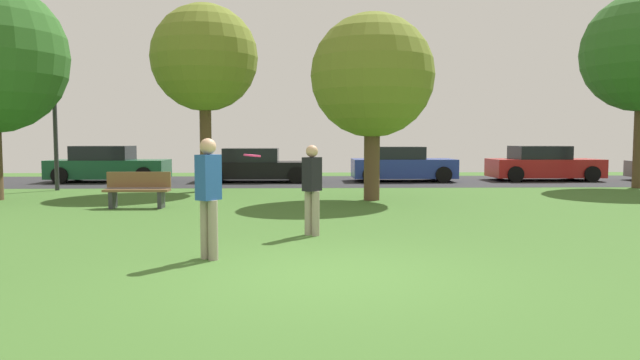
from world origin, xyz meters
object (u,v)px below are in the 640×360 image
(street_lamp_post, at_px, (55,123))
(person_thrower, at_px, (209,192))
(frisbee_disc, at_px, (252,155))
(parked_car_green, at_px, (108,165))
(park_bench, at_px, (138,190))
(parked_car_red, at_px, (543,165))
(maple_tree_near, at_px, (205,59))
(parked_car_blue, at_px, (402,165))
(birch_tree_lone, at_px, (372,76))
(person_catcher, at_px, (312,186))
(parked_car_black, at_px, (256,166))

(street_lamp_post, bearing_deg, person_thrower, -58.30)
(frisbee_disc, relative_size, street_lamp_post, 0.06)
(parked_car_green, bearing_deg, park_bench, -67.18)
(parked_car_green, xyz_separation_m, parked_car_red, (17.81, 0.23, -0.00))
(maple_tree_near, relative_size, parked_car_blue, 1.48)
(frisbee_disc, xyz_separation_m, parked_car_blue, (4.84, 14.22, -0.83))
(parked_car_blue, relative_size, street_lamp_post, 0.92)
(frisbee_disc, xyz_separation_m, parked_car_red, (10.77, 14.45, -0.82))
(parked_car_green, bearing_deg, maple_tree_near, -42.21)
(person_thrower, distance_m, park_bench, 6.83)
(person_thrower, bearing_deg, street_lamp_post, 68.82)
(parked_car_green, distance_m, park_bench, 9.49)
(birch_tree_lone, xyz_separation_m, parked_car_green, (-9.78, 7.11, -2.81))
(birch_tree_lone, relative_size, person_catcher, 3.22)
(park_bench, xyz_separation_m, street_lamp_post, (-4.12, 5.00, 1.79))
(person_catcher, bearing_deg, parked_car_green, -111.20)
(person_catcher, distance_m, frisbee_disc, 1.68)
(frisbee_disc, distance_m, parked_car_green, 15.89)
(parked_car_red, bearing_deg, birch_tree_lone, -137.58)
(person_thrower, height_order, parked_car_green, person_thrower)
(birch_tree_lone, height_order, parked_car_red, birch_tree_lone)
(frisbee_disc, distance_m, parked_car_red, 18.04)
(parked_car_black, height_order, parked_car_blue, parked_car_blue)
(street_lamp_post, bearing_deg, parked_car_green, 83.28)
(street_lamp_post, bearing_deg, maple_tree_near, -5.06)
(person_catcher, height_order, frisbee_disc, person_catcher)
(parked_car_red, bearing_deg, frisbee_disc, -126.71)
(birch_tree_lone, bearing_deg, parked_car_blue, 73.52)
(maple_tree_near, bearing_deg, parked_car_red, 18.59)
(birch_tree_lone, relative_size, parked_car_green, 1.14)
(birch_tree_lone, xyz_separation_m, person_catcher, (-1.78, -5.85, -2.58))
(maple_tree_near, height_order, frisbee_disc, maple_tree_near)
(parked_car_green, height_order, parked_car_black, parked_car_green)
(maple_tree_near, bearing_deg, parked_car_blue, 30.09)
(person_thrower, distance_m, parked_car_black, 14.83)
(person_thrower, xyz_separation_m, parked_car_red, (11.34, 15.19, -0.31))
(maple_tree_near, relative_size, parked_car_green, 1.33)
(person_catcher, relative_size, parked_car_green, 0.35)
(maple_tree_near, relative_size, park_bench, 3.82)
(person_thrower, height_order, person_catcher, person_thrower)
(frisbee_disc, height_order, street_lamp_post, street_lamp_post)
(person_catcher, relative_size, parked_car_red, 0.37)
(parked_car_black, xyz_separation_m, parked_car_blue, (5.95, 0.14, 0.03))
(park_bench, bearing_deg, birch_tree_lone, -164.98)
(birch_tree_lone, height_order, person_thrower, birch_tree_lone)
(parked_car_red, bearing_deg, parked_car_green, -179.26)
(parked_car_red, xyz_separation_m, park_bench, (-14.13, -8.98, -0.20))
(person_catcher, bearing_deg, park_bench, -97.17)
(person_thrower, bearing_deg, person_catcher, 0.00)
(parked_car_blue, height_order, park_bench, parked_car_blue)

